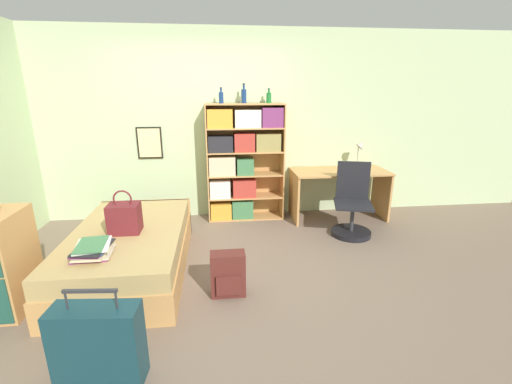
{
  "coord_description": "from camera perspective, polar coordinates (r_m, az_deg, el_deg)",
  "views": [
    {
      "loc": [
        0.18,
        -3.29,
        1.81
      ],
      "look_at": [
        0.57,
        0.19,
        0.75
      ],
      "focal_mm": 24.0,
      "sensor_mm": 36.0,
      "label": 1
    }
  ],
  "objects": [
    {
      "name": "handbag",
      "position": [
        3.56,
        -21.06,
        -4.02
      ],
      "size": [
        0.29,
        0.23,
        0.43
      ],
      "color": "maroon",
      "rests_on": "bed"
    },
    {
      "name": "wall_back",
      "position": [
        4.92,
        -8.68,
        10.71
      ],
      "size": [
        10.0,
        0.09,
        2.6
      ],
      "color": "beige",
      "rests_on": "ground_plane"
    },
    {
      "name": "bottle_brown",
      "position": [
        4.74,
        -2.04,
        15.76
      ],
      "size": [
        0.07,
        0.07,
        0.26
      ],
      "color": "navy",
      "rests_on": "bookcase"
    },
    {
      "name": "backpack",
      "position": [
        3.18,
        -4.67,
        -13.54
      ],
      "size": [
        0.31,
        0.19,
        0.41
      ],
      "color": "#56231E",
      "rests_on": "ground_plane"
    },
    {
      "name": "desk",
      "position": [
        5.02,
        13.66,
        1.28
      ],
      "size": [
        1.34,
        0.61,
        0.7
      ],
      "color": "tan",
      "rests_on": "ground_plane"
    },
    {
      "name": "book_stack_on_bed",
      "position": [
        3.2,
        -25.55,
        -8.71
      ],
      "size": [
        0.33,
        0.39,
        0.11
      ],
      "color": "#7A336B",
      "rests_on": "bed"
    },
    {
      "name": "desk_lamp",
      "position": [
        5.13,
        17.04,
        6.84
      ],
      "size": [
        0.19,
        0.14,
        0.42
      ],
      "color": "#ADA89E",
      "rests_on": "desk"
    },
    {
      "name": "bookcase",
      "position": [
        4.79,
        -2.63,
        5.38
      ],
      "size": [
        1.07,
        0.32,
        1.62
      ],
      "color": "tan",
      "rests_on": "ground_plane"
    },
    {
      "name": "bed",
      "position": [
        3.78,
        -20.15,
        -8.98
      ],
      "size": [
        1.09,
        1.89,
        0.46
      ],
      "color": "tan",
      "rests_on": "ground_plane"
    },
    {
      "name": "ground_plane",
      "position": [
        3.76,
        -8.56,
        -12.15
      ],
      "size": [
        14.0,
        14.0,
        0.0
      ],
      "primitive_type": "plane",
      "color": "#756051"
    },
    {
      "name": "desk_chair",
      "position": [
        4.56,
        15.69,
        -3.33
      ],
      "size": [
        0.56,
        0.56,
        0.92
      ],
      "color": "black",
      "rests_on": "ground_plane"
    },
    {
      "name": "bottle_clear",
      "position": [
        4.78,
        2.15,
        15.48
      ],
      "size": [
        0.07,
        0.07,
        0.19
      ],
      "color": "#1E6B2D",
      "rests_on": "bookcase"
    },
    {
      "name": "suitcase",
      "position": [
        2.54,
        -24.76,
        -22.19
      ],
      "size": [
        0.56,
        0.25,
        0.67
      ],
      "color": "#143842",
      "rests_on": "ground_plane"
    },
    {
      "name": "bottle_green",
      "position": [
        4.68,
        -5.84,
        15.44
      ],
      "size": [
        0.06,
        0.06,
        0.2
      ],
      "color": "navy",
      "rests_on": "bookcase"
    }
  ]
}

